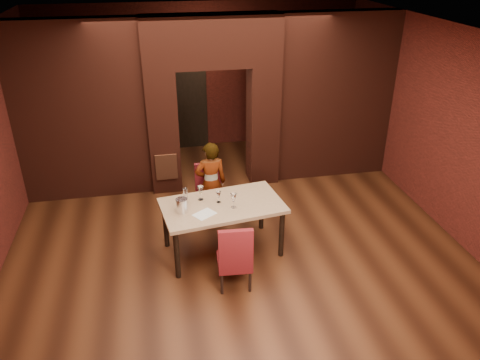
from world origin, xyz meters
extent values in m
plane|color=#492412|center=(0.00, 0.00, 0.00)|extent=(8.00, 8.00, 0.00)
cube|color=silver|center=(0.00, 0.00, 3.20)|extent=(7.00, 8.00, 0.04)
cube|color=maroon|center=(0.00, 4.00, 1.60)|extent=(7.00, 0.04, 3.20)
cube|color=maroon|center=(0.00, -4.00, 1.60)|extent=(7.00, 0.04, 3.20)
cube|color=maroon|center=(3.50, 0.00, 1.60)|extent=(0.04, 8.00, 3.20)
cube|color=maroon|center=(-0.95, 2.00, 1.15)|extent=(0.55, 0.55, 2.30)
cube|color=maroon|center=(0.95, 2.00, 1.15)|extent=(0.55, 0.55, 2.30)
cube|color=maroon|center=(0.00, 2.00, 2.75)|extent=(2.45, 0.55, 0.90)
cube|color=maroon|center=(-2.36, 2.00, 1.60)|extent=(2.28, 0.35, 3.20)
cube|color=maroon|center=(2.36, 2.00, 1.60)|extent=(2.28, 0.35, 3.20)
cube|color=#AC5631|center=(-0.95, 1.71, 0.55)|extent=(0.40, 0.03, 0.50)
cube|color=black|center=(-0.40, 3.94, 1.05)|extent=(0.90, 0.08, 2.10)
cube|color=black|center=(-0.40, 3.90, 1.05)|extent=(1.02, 0.04, 2.22)
cube|color=#A3815E|center=(-0.22, -0.33, 0.41)|extent=(1.89, 1.23, 0.83)
cube|color=maroon|center=(-0.30, 0.62, 0.49)|extent=(0.47, 0.47, 0.98)
cube|color=maroon|center=(-0.19, -1.14, 0.50)|extent=(0.49, 0.49, 1.01)
imported|color=silver|center=(-0.27, 0.57, 0.72)|extent=(0.55, 0.39, 1.45)
cube|color=silver|center=(-0.52, -0.57, 0.83)|extent=(0.37, 0.35, 0.00)
cylinder|color=silver|center=(-0.82, -0.44, 0.93)|extent=(0.17, 0.17, 0.21)
cylinder|color=white|center=(-0.75, -0.20, 0.96)|extent=(0.06, 0.06, 0.26)
imported|color=#265C1C|center=(0.47, 0.71, 0.21)|extent=(0.41, 0.37, 0.43)
camera|label=1|loc=(-1.12, -6.26, 4.28)|focal=35.00mm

